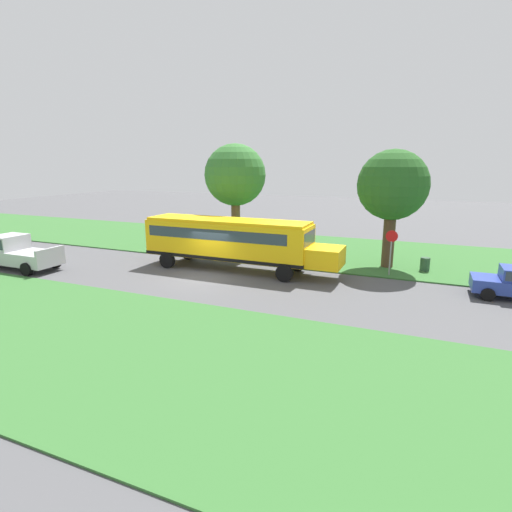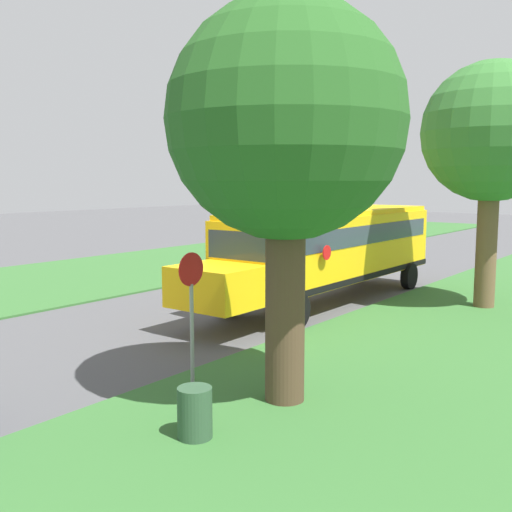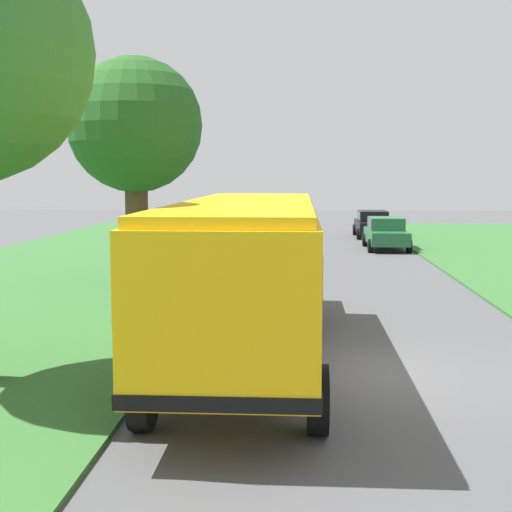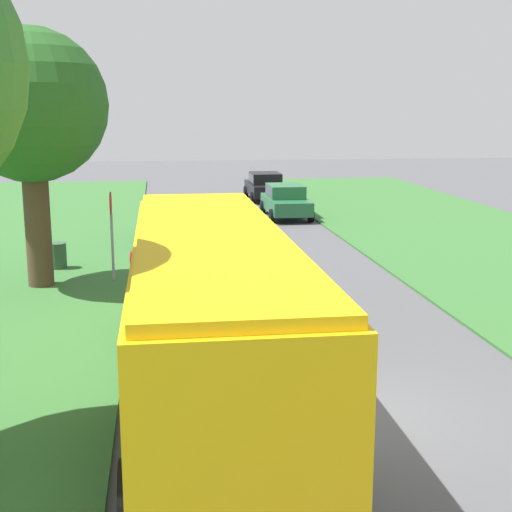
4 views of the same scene
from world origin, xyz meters
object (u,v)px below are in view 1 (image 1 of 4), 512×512
(pickup_truck, at_px, (17,252))
(oak_tree_roadside_mid, at_px, (394,185))
(oak_tree_beside_bus, at_px, (234,176))
(trash_bin, at_px, (425,265))
(school_bus, at_px, (232,239))
(stop_sign, at_px, (391,247))

(pickup_truck, bearing_deg, oak_tree_roadside_mid, 113.23)
(oak_tree_beside_bus, distance_m, trash_bin, 14.24)
(trash_bin, bearing_deg, pickup_truck, -68.86)
(oak_tree_roadside_mid, xyz_separation_m, trash_bin, (0.09, 2.14, -4.79))
(oak_tree_beside_bus, distance_m, oak_tree_roadside_mid, 11.12)
(school_bus, bearing_deg, oak_tree_roadside_mid, 114.94)
(oak_tree_beside_bus, bearing_deg, trash_bin, 87.49)
(school_bus, bearing_deg, trash_bin, 110.18)
(oak_tree_beside_bus, xyz_separation_m, oak_tree_roadside_mid, (0.49, 11.10, -0.40))
(school_bus, relative_size, stop_sign, 4.53)
(oak_tree_roadside_mid, distance_m, trash_bin, 5.25)
(oak_tree_beside_bus, relative_size, stop_sign, 2.89)
(stop_sign, xyz_separation_m, trash_bin, (-1.87, 1.92, -1.29))
(pickup_truck, bearing_deg, trash_bin, 111.14)
(pickup_truck, bearing_deg, school_bus, 111.97)
(pickup_truck, distance_m, oak_tree_beside_bus, 15.02)
(pickup_truck, bearing_deg, oak_tree_beside_bus, 132.95)
(oak_tree_roadside_mid, relative_size, trash_bin, 8.19)
(stop_sign, bearing_deg, oak_tree_beside_bus, -102.21)
(pickup_truck, xyz_separation_m, trash_bin, (-9.17, 23.72, -0.62))
(oak_tree_roadside_mid, bearing_deg, stop_sign, 6.53)
(school_bus, distance_m, oak_tree_roadside_mid, 10.47)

